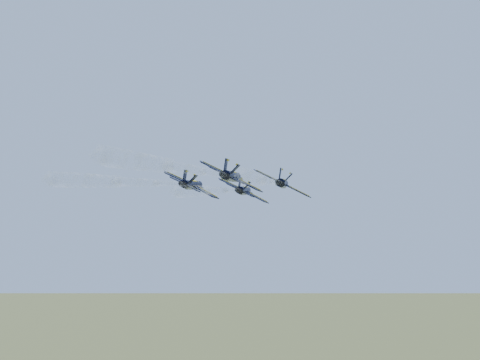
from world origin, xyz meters
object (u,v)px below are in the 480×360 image
(jet_lead, at_px, (244,190))
(jet_right, at_px, (282,183))
(jet_slot, at_px, (232,176))
(jet_left, at_px, (192,185))

(jet_lead, relative_size, jet_right, 1.00)
(jet_lead, height_order, jet_slot, same)
(jet_right, bearing_deg, jet_left, 179.26)
(jet_lead, relative_size, jet_slot, 1.00)
(jet_right, bearing_deg, jet_lead, 126.13)
(jet_lead, bearing_deg, jet_right, -53.87)
(jet_right, relative_size, jet_slot, 1.00)
(jet_slot, bearing_deg, jet_left, 128.58)
(jet_left, bearing_deg, jet_right, -0.74)
(jet_left, xyz_separation_m, jet_slot, (12.86, -10.13, 0.00))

